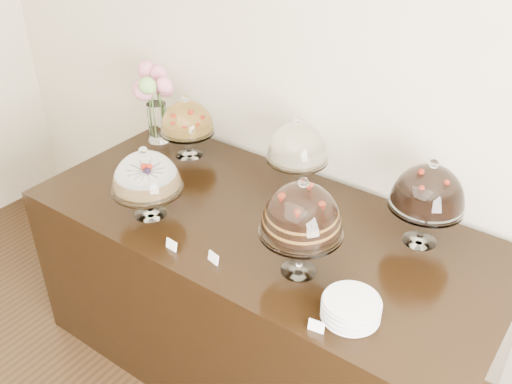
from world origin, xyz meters
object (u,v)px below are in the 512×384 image
Objects in this scene: plate_stack at (351,308)px; cake_stand_dark_choco at (429,191)px; flower_vase at (153,95)px; cake_stand_fruit_tart at (187,119)px; display_counter at (262,294)px; cake_stand_sugar_sponge at (146,175)px; cake_stand_cheesecake at (298,145)px; cake_stand_choco_layer at (302,213)px.

cake_stand_dark_choco is at bearing 87.40° from plate_stack.
cake_stand_dark_choco is 1.60m from flower_vase.
plate_stack is at bearing -21.48° from flower_vase.
display_counter is at bearing -21.93° from cake_stand_fruit_tart.
cake_stand_dark_choco is 0.93× the size of flower_vase.
cake_stand_cheesecake is at bearing 52.63° from cake_stand_sugar_sponge.
display_counter is 6.26× the size of cake_stand_sugar_sponge.
cake_stand_cheesecake reaches higher than display_counter.
plate_stack is at bearing -92.60° from cake_stand_dark_choco.
cake_stand_dark_choco is 1.91× the size of plate_stack.
cake_stand_sugar_sponge is at bearing -127.37° from cake_stand_cheesecake.
display_counter is 5.04× the size of cake_stand_choco_layer.
display_counter is 0.84m from cake_stand_sugar_sponge.
plate_stack is at bearing -24.33° from cake_stand_fruit_tart.
cake_stand_dark_choco reaches higher than plate_stack.
plate_stack reaches higher than display_counter.
plate_stack is (1.57, -0.62, -0.23)m from flower_vase.
flower_vase is at bearing 158.44° from cake_stand_choco_layer.
display_counter is 10.42× the size of plate_stack.
flower_vase is at bearing 173.70° from cake_stand_fruit_tart.
display_counter is at bearing -17.77° from flower_vase.
cake_stand_cheesecake is at bearing 0.31° from flower_vase.
cake_stand_dark_choco is at bearing 26.08° from cake_stand_sugar_sponge.
cake_stand_dark_choco is at bearing 56.09° from cake_stand_choco_layer.
display_counter is 5.52× the size of cake_stand_cheesecake.
cake_stand_sugar_sponge is 0.76m from flower_vase.
cake_stand_dark_choco is (0.66, -0.04, 0.01)m from cake_stand_cheesecake.
flower_vase reaches higher than cake_stand_cheesecake.
cake_stand_cheesecake is 0.99× the size of cake_stand_dark_choco.
cake_stand_dark_choco reaches higher than display_counter.
flower_vase is (-0.96, 0.31, 0.73)m from display_counter.
cake_stand_cheesecake is at bearing 135.34° from plate_stack.
cake_stand_sugar_sponge is 0.88× the size of cake_stand_cheesecake.
cake_stand_dark_choco is (0.32, 0.47, -0.02)m from cake_stand_choco_layer.
cake_stand_cheesecake is at bearing 176.86° from cake_stand_dark_choco.
cake_stand_choco_layer reaches higher than cake_stand_sugar_sponge.
cake_stand_fruit_tart is at bearing 113.60° from cake_stand_sugar_sponge.
cake_stand_cheesecake is 1.13× the size of cake_stand_fruit_tart.
plate_stack is (1.30, -0.59, -0.17)m from cake_stand_fruit_tart.
flower_vase is at bearing 131.63° from cake_stand_sugar_sponge.
cake_stand_cheesecake is at bearing 2.97° from cake_stand_fruit_tart.
cake_stand_cheesecake is at bearing 93.16° from display_counter.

